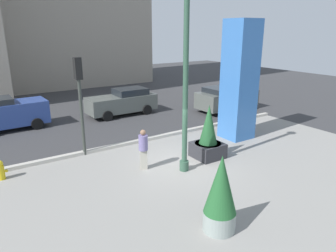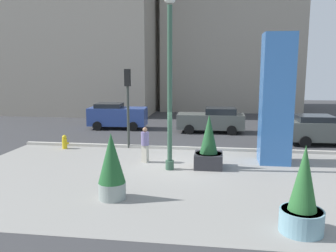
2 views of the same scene
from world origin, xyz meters
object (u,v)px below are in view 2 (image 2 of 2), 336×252
traffic_light_corner (128,95)px  car_curb_west (324,129)px  art_pillar_blue (276,100)px  pedestrian_on_sidewalk (145,143)px  fire_hydrant (65,142)px  potted_plant_by_pillar (303,198)px  car_far_lane (212,120)px  lamp_post (170,89)px  potted_plant_curbside (112,167)px  potted_plant_near_left (209,147)px  car_intersection (117,116)px

traffic_light_corner → car_curb_west: bearing=12.7°
art_pillar_blue → pedestrian_on_sidewalk: size_ratio=3.54×
fire_hydrant → art_pillar_blue: bearing=-7.0°
potted_plant_by_pillar → car_far_lane: size_ratio=0.53×
lamp_post → fire_hydrant: (-6.11, 3.07, -3.09)m
fire_hydrant → potted_plant_curbside: bearing=-55.1°
fire_hydrant → car_far_lane: (7.76, 5.96, 0.47)m
lamp_post → car_far_lane: lamp_post is taller
lamp_post → potted_plant_by_pillar: 7.17m
potted_plant_by_pillar → potted_plant_near_left: potted_plant_by_pillar is taller
lamp_post → potted_plant_by_pillar: size_ratio=2.99×
fire_hydrant → pedestrian_on_sidewalk: 5.30m
potted_plant_by_pillar → potted_plant_curbside: bearing=164.0°
potted_plant_near_left → traffic_light_corner: size_ratio=0.55×
car_curb_west → lamp_post: bearing=-142.6°
car_intersection → fire_hydrant: bearing=-99.2°
traffic_light_corner → potted_plant_curbside: bearing=-79.9°
art_pillar_blue → fire_hydrant: 11.05m
pedestrian_on_sidewalk → car_curb_west: bearing=29.0°
potted_plant_curbside → car_far_lane: 13.01m
car_curb_west → pedestrian_on_sidewalk: 10.61m
car_curb_west → potted_plant_by_pillar: bearing=-108.5°
car_far_lane → car_intersection: size_ratio=1.08×
car_far_lane → art_pillar_blue: bearing=-68.2°
fire_hydrant → lamp_post: bearing=-26.7°
fire_hydrant → car_far_lane: car_far_lane is taller
lamp_post → car_intersection: (-5.06, 9.54, -2.52)m
pedestrian_on_sidewalk → car_far_lane: bearing=70.1°
potted_plant_near_left → pedestrian_on_sidewalk: size_ratio=1.43×
lamp_post → potted_plant_near_left: bearing=17.6°
traffic_light_corner → potted_plant_near_left: bearing=-36.1°
art_pillar_blue → potted_plant_curbside: size_ratio=2.60×
car_far_lane → potted_plant_near_left: bearing=-90.1°
car_intersection → car_curb_west: size_ratio=0.94×
fire_hydrant → car_intersection: size_ratio=0.18×
car_intersection → pedestrian_on_sidewalk: (3.79, -8.55, -0.03)m
traffic_light_corner → car_far_lane: 7.19m
car_far_lane → pedestrian_on_sidewalk: (-2.92, -8.05, 0.07)m
potted_plant_by_pillar → potted_plant_curbside: size_ratio=1.06×
lamp_post → fire_hydrant: bearing=153.3°
potted_plant_near_left → car_far_lane: potted_plant_near_left is taller
lamp_post → potted_plant_near_left: 3.06m
potted_plant_near_left → car_curb_west: potted_plant_near_left is taller
potted_plant_curbside → car_intersection: 13.64m
art_pillar_blue → potted_plant_near_left: bearing=-157.1°
art_pillar_blue → car_curb_west: bearing=51.8°
car_curb_west → potted_plant_near_left: bearing=-138.6°
potted_plant_curbside → pedestrian_on_sidewalk: (0.17, 4.59, -0.19)m
traffic_light_corner → fire_hydrant: bearing=-169.3°
car_intersection → car_far_lane: bearing=-4.3°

